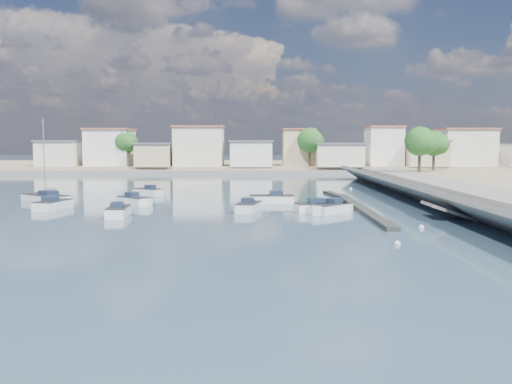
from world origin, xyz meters
TOP-DOWN VIEW (x-y plane):
  - ground at (0.00, 40.00)m, footprint 400.00×400.00m
  - seawall_walkway at (18.50, 13.00)m, footprint 5.00×90.00m
  - breakwater at (6.90, 12.69)m, footprint 2.00×31.02m
  - far_shore_land at (0.00, 92.00)m, footprint 160.00×40.00m
  - far_shore_quay at (0.00, 71.00)m, footprint 160.00×2.50m
  - far_town at (10.71, 76.92)m, footprint 113.01×12.80m
  - shore_trees at (8.34, 68.11)m, footprint 74.56×38.32m
  - motorboat_a at (-14.61, 5.68)m, footprint 1.90×4.62m
  - motorboat_b at (-3.40, 9.25)m, footprint 2.51×4.62m
  - motorboat_c at (-1.42, 16.31)m, footprint 5.20×1.95m
  - motorboat_d at (3.83, 7.91)m, footprint 4.24×4.27m
  - motorboat_e at (-22.04, 10.99)m, footprint 2.67×4.99m
  - motorboat_f at (-15.93, 24.92)m, footprint 3.90×3.24m
  - motorboat_g at (-14.99, 14.24)m, footprint 4.10×4.10m
  - motorboat_h at (3.41, 8.73)m, footprint 5.39×2.89m
  - sailboat at (-25.36, 17.17)m, footprint 6.34×5.87m
  - mooring_buoys at (3.53, 14.58)m, footprint 16.33×42.10m

SIDE VIEW (x-z plane):
  - ground at x=0.00m, z-range 0.00..0.00m
  - mooring_buoys at x=3.53m, z-range -0.15..0.25m
  - breakwater at x=6.90m, z-range 0.00..0.35m
  - motorboat_d at x=3.83m, z-range -0.36..1.12m
  - motorboat_b at x=-3.40m, z-range -0.36..1.12m
  - motorboat_f at x=-15.93m, z-range -0.36..1.12m
  - motorboat_e at x=-22.04m, z-range -0.36..1.12m
  - motorboat_h at x=3.41m, z-range -0.36..1.12m
  - motorboat_a at x=-14.61m, z-range -0.36..1.12m
  - motorboat_c at x=-1.42m, z-range -0.36..1.12m
  - motorboat_g at x=-14.99m, z-range -0.36..1.12m
  - far_shore_quay at x=0.00m, z-range 0.00..0.80m
  - sailboat at x=-25.36m, z-range -4.09..4.91m
  - far_shore_land at x=0.00m, z-range 0.00..1.40m
  - seawall_walkway at x=18.50m, z-range 0.00..1.80m
  - far_town at x=10.71m, z-range 0.76..9.11m
  - shore_trees at x=8.34m, z-range 2.26..10.18m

